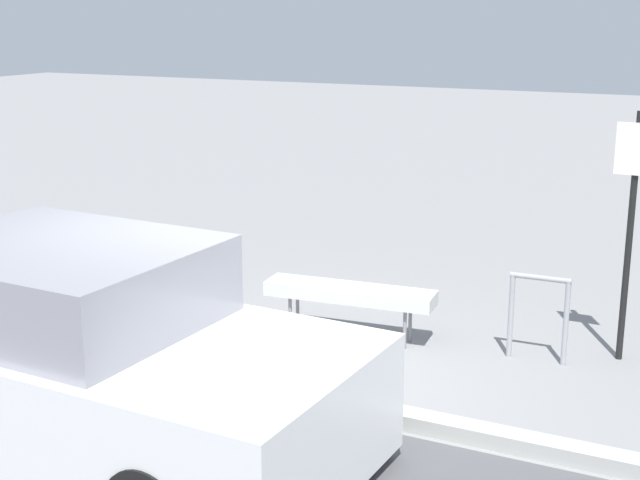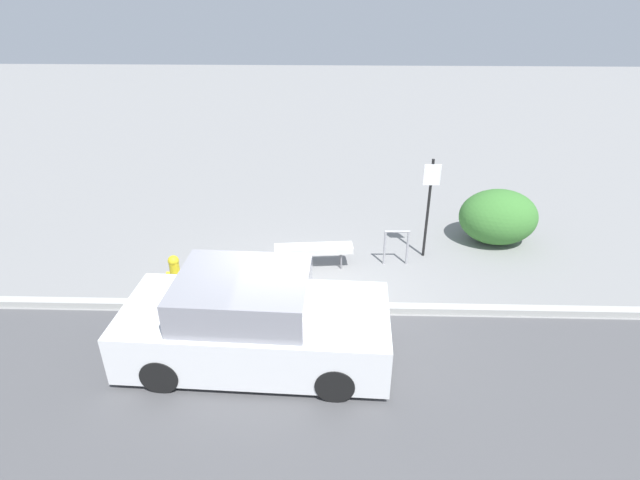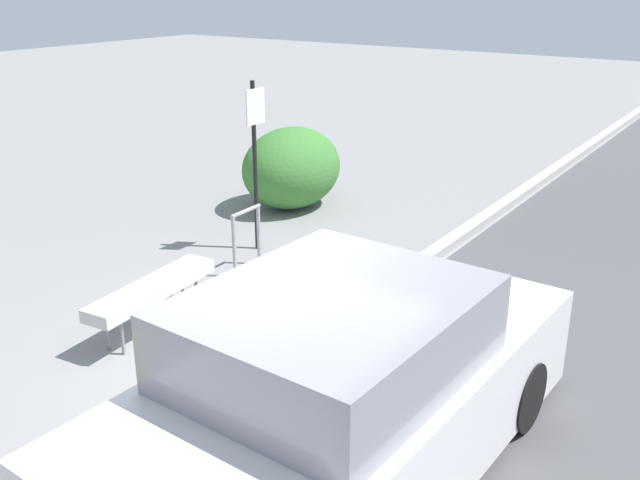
# 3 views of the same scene
# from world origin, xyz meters

# --- Properties ---
(ground_plane) EXTENTS (60.00, 60.00, 0.00)m
(ground_plane) POSITION_xyz_m (0.00, 0.00, 0.00)
(ground_plane) COLOR gray
(curb) EXTENTS (60.00, 0.20, 0.13)m
(curb) POSITION_xyz_m (0.00, 0.00, 0.07)
(curb) COLOR #A8A8A3
(curb) RESTS_ON ground_plane
(bench) EXTENTS (1.72, 0.52, 0.53)m
(bench) POSITION_xyz_m (0.14, 1.59, 0.46)
(bench) COLOR gray
(bench) RESTS_ON ground_plane
(bike_rack) EXTENTS (0.55, 0.06, 0.83)m
(bike_rack) POSITION_xyz_m (1.94, 1.80, 0.50)
(bike_rack) COLOR #99999E
(bike_rack) RESTS_ON ground_plane
(sign_post) EXTENTS (0.36, 0.08, 2.30)m
(sign_post) POSITION_xyz_m (2.62, 2.18, 1.38)
(sign_post) COLOR black
(sign_post) RESTS_ON ground_plane
(fire_hydrant) EXTENTS (0.36, 0.22, 0.77)m
(fire_hydrant) POSITION_xyz_m (-2.62, 0.66, 0.41)
(fire_hydrant) COLOR gold
(fire_hydrant) RESTS_ON ground_plane
(shrub_hedge) EXTENTS (1.82, 1.44, 1.30)m
(shrub_hedge) POSITION_xyz_m (4.44, 2.92, 0.65)
(shrub_hedge) COLOR #3D7A33
(shrub_hedge) RESTS_ON ground_plane
(parked_car_near) EXTENTS (4.36, 2.06, 1.54)m
(parked_car_near) POSITION_xyz_m (-0.72, -1.34, 0.69)
(parked_car_near) COLOR black
(parked_car_near) RESTS_ON ground_plane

